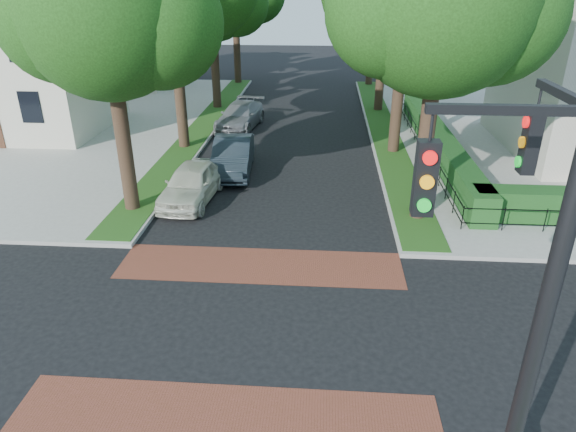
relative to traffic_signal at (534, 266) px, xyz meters
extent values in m
plane|color=black|center=(-4.89, 4.41, -4.71)|extent=(120.00, 120.00, 0.00)
cube|color=brown|center=(-4.89, 7.61, -4.70)|extent=(9.00, 2.20, 0.01)
cube|color=brown|center=(-4.89, 1.21, -4.70)|extent=(9.00, 2.20, 0.01)
cube|color=#224E16|center=(0.51, 23.51, -4.55)|extent=(1.60, 29.80, 0.02)
cube|color=#224E16|center=(-10.29, 23.51, -4.55)|extent=(1.60, 29.80, 0.02)
cylinder|color=black|center=(0.61, 11.41, -0.88)|extent=(0.56, 0.56, 7.35)
sphere|color=#17360E|center=(2.32, 11.71, 2.60)|extent=(4.65, 4.65, 4.65)
sphere|color=#17360E|center=(-0.94, 11.21, 2.70)|extent=(4.34, 4.34, 4.34)
cylinder|color=black|center=(0.61, 19.41, -0.71)|extent=(0.56, 0.56, 7.70)
cylinder|color=black|center=(0.61, 28.41, -1.23)|extent=(0.56, 0.56, 6.65)
sphere|color=#17360E|center=(0.61, 28.41, 2.28)|extent=(5.80, 5.80, 5.80)
sphere|color=#17360E|center=(2.21, 28.71, 1.88)|extent=(4.35, 4.35, 4.35)
sphere|color=#17360E|center=(-0.84, 28.21, 1.98)|extent=(4.06, 4.06, 4.06)
cylinder|color=black|center=(0.61, 37.41, -1.06)|extent=(0.56, 0.56, 7.00)
cylinder|color=black|center=(-10.39, 11.41, -1.06)|extent=(0.56, 0.56, 7.00)
sphere|color=#17360E|center=(-10.39, 11.41, 2.64)|extent=(6.00, 6.00, 6.00)
sphere|color=#17360E|center=(-8.74, 11.71, 2.24)|extent=(4.50, 4.50, 4.50)
sphere|color=#17360E|center=(-11.89, 11.21, 2.34)|extent=(4.20, 4.20, 4.20)
cylinder|color=black|center=(-10.39, 19.41, -0.53)|extent=(0.56, 0.56, 8.05)
cylinder|color=black|center=(-10.39, 28.41, -1.13)|extent=(0.56, 0.56, 6.86)
sphere|color=#17360E|center=(-8.85, 28.71, 2.10)|extent=(4.20, 4.20, 4.20)
sphere|color=#17360E|center=(-11.79, 28.21, 2.20)|extent=(3.92, 3.92, 3.92)
cylinder|color=black|center=(-10.39, 37.41, -0.99)|extent=(0.56, 0.56, 7.14)
cube|color=#184518|center=(2.81, 19.41, -3.96)|extent=(1.00, 18.00, 1.20)
cube|color=beige|center=(-20.39, 22.41, -1.31)|extent=(9.00, 8.00, 6.50)
cube|color=beige|center=(-20.39, 36.41, -1.31)|extent=(9.00, 8.00, 6.50)
cylinder|color=black|center=(0.21, -0.19, -0.56)|extent=(0.26, 0.26, 8.00)
cube|color=black|center=(-0.79, -0.19, 2.24)|extent=(2.00, 0.12, 0.12)
cube|color=black|center=(0.21, 0.71, 2.24)|extent=(0.12, 1.80, 0.12)
cube|color=black|center=(-1.69, -0.19, 1.34)|extent=(0.28, 0.22, 1.00)
cylinder|color=red|center=(-1.69, -0.32, 1.66)|extent=(0.18, 0.05, 0.18)
cylinder|color=orange|center=(-1.69, -0.32, 1.34)|extent=(0.18, 0.05, 0.18)
cylinder|color=#0CB226|center=(-1.69, -0.32, 1.02)|extent=(0.18, 0.05, 0.18)
cube|color=black|center=(0.21, 1.51, 1.34)|extent=(0.22, 0.28, 1.00)
cylinder|color=red|center=(0.08, 1.51, 1.66)|extent=(0.05, 0.18, 0.18)
cylinder|color=orange|center=(0.08, 1.51, 1.34)|extent=(0.05, 0.18, 0.18)
cylinder|color=#0CB226|center=(0.08, 1.51, 1.02)|extent=(0.05, 0.18, 0.18)
imported|color=beige|center=(-8.29, 12.61, -3.94)|extent=(2.18, 4.64, 1.54)
imported|color=#212A32|center=(-7.19, 16.07, -3.90)|extent=(2.04, 4.98, 1.60)
imported|color=gray|center=(-8.05, 23.79, -3.97)|extent=(2.75, 5.31, 1.47)
camera|label=1|loc=(-3.00, -6.44, 3.70)|focal=32.00mm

